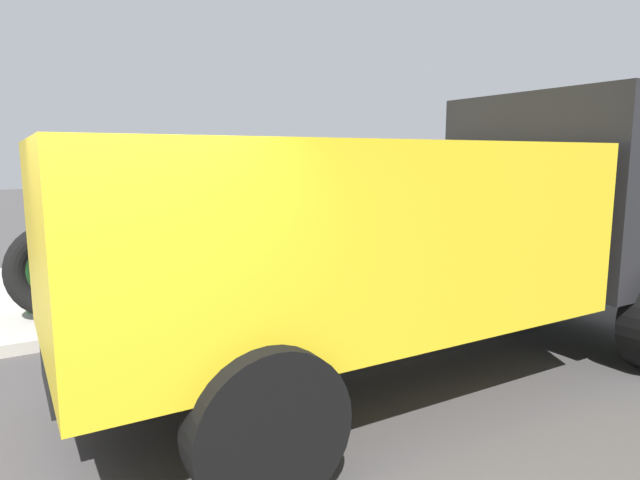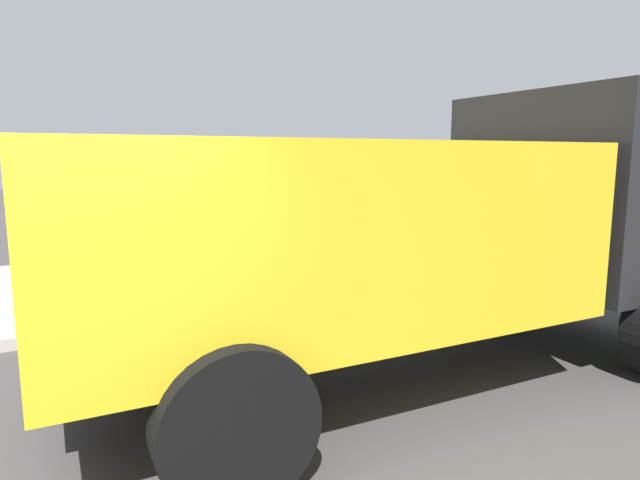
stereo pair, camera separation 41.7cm
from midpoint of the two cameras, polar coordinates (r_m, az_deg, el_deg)
The scene contains 4 objects.
sidewalk_curb at distance 9.79m, azimuth -26.42°, elevation -5.17°, with size 36.00×5.00×0.15m, color #ADA89E.
fire_hydrant at distance 8.57m, azimuth -25.52°, elevation -3.50°, with size 0.25×0.57×0.82m.
loose_tire at distance 8.09m, azimuth -23.66°, elevation -2.58°, with size 1.26×1.26×0.27m, color black.
dump_truck_yellow at distance 5.75m, azimuth 13.33°, elevation 1.84°, with size 7.03×2.88×3.00m.
Camera 2 is at (0.08, -3.14, 2.29)m, focal length 30.59 mm.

